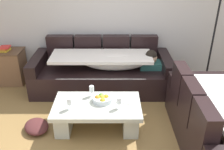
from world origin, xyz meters
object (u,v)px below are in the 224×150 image
at_px(couch_along_wall, 105,72).
at_px(wine_glass_near_left, 70,102).
at_px(side_cabinet, 6,67).
at_px(wine_glass_near_right, 119,101).
at_px(open_magazine, 125,99).
at_px(couch_near_window, 216,123).
at_px(wine_glass_far_back, 92,89).
at_px(coffee_table, 98,113).
at_px(floor_lamp, 214,28).
at_px(book_stack_on_cabinet, 5,49).
at_px(fruit_bowl, 103,99).
at_px(crumpled_garment, 37,126).

height_order(couch_along_wall, wine_glass_near_left, couch_along_wall).
bearing_deg(side_cabinet, wine_glass_near_right, -34.73).
height_order(wine_glass_near_left, open_magazine, wine_glass_near_left).
relative_size(couch_near_window, wine_glass_far_back, 10.68).
bearing_deg(couch_near_window, coffee_table, 77.01).
xyz_separation_m(couch_along_wall, wine_glass_near_left, (-0.41, -1.24, 0.17)).
distance_m(coffee_table, floor_lamp, 2.38).
relative_size(couch_near_window, coffee_table, 1.48).
bearing_deg(coffee_table, wine_glass_far_back, 111.46).
height_order(couch_along_wall, book_stack_on_cabinet, couch_along_wall).
xyz_separation_m(couch_near_window, wine_glass_far_back, (-1.59, 0.56, 0.16)).
bearing_deg(fruit_bowl, floor_lamp, 30.86).
bearing_deg(wine_glass_far_back, crumpled_garment, -159.56).
xyz_separation_m(fruit_bowl, book_stack_on_cabinet, (-1.80, 1.27, 0.26)).
height_order(couch_along_wall, side_cabinet, couch_along_wall).
height_order(fruit_bowl, book_stack_on_cabinet, book_stack_on_cabinet).
height_order(couch_near_window, fruit_bowl, couch_near_window).
distance_m(coffee_table, book_stack_on_cabinet, 2.23).
distance_m(wine_glass_near_left, open_magazine, 0.78).
distance_m(wine_glass_near_right, book_stack_on_cabinet, 2.49).
height_order(fruit_bowl, wine_glass_far_back, wine_glass_far_back).
xyz_separation_m(wine_glass_near_right, open_magazine, (0.09, 0.21, -0.11)).
xyz_separation_m(open_magazine, crumpled_garment, (-1.24, -0.19, -0.33)).
relative_size(open_magazine, book_stack_on_cabinet, 1.24).
distance_m(side_cabinet, crumpled_garment, 1.73).
distance_m(couch_along_wall, fruit_bowl, 1.06).
distance_m(couch_along_wall, wine_glass_far_back, 0.94).
xyz_separation_m(couch_near_window, side_cabinet, (-3.30, 1.70, -0.01)).
relative_size(fruit_bowl, open_magazine, 1.00).
relative_size(couch_along_wall, side_cabinet, 3.36).
height_order(coffee_table, wine_glass_near_right, wine_glass_near_right).
distance_m(couch_near_window, wine_glass_near_right, 1.25).
bearing_deg(wine_glass_far_back, floor_lamp, 25.73).
distance_m(wine_glass_near_right, open_magazine, 0.26).
bearing_deg(wine_glass_near_left, wine_glass_near_right, 1.59).
relative_size(wine_glass_far_back, book_stack_on_cabinet, 0.74).
xyz_separation_m(couch_along_wall, wine_glass_far_back, (-0.15, -0.92, 0.17)).
bearing_deg(open_magazine, fruit_bowl, -153.30).
xyz_separation_m(wine_glass_far_back, book_stack_on_cabinet, (-1.64, 1.14, 0.19)).
distance_m(wine_glass_far_back, open_magazine, 0.49).
height_order(open_magazine, crumpled_garment, open_magazine).
relative_size(fruit_bowl, wine_glass_near_right, 1.69).
bearing_deg(open_magazine, coffee_table, -143.71).
xyz_separation_m(wine_glass_near_right, side_cabinet, (-2.09, 1.45, -0.17)).
height_order(coffee_table, wine_glass_near_left, wine_glass_near_left).
bearing_deg(coffee_table, book_stack_on_cabinet, 142.03).
bearing_deg(wine_glass_far_back, book_stack_on_cabinet, 145.33).
distance_m(fruit_bowl, book_stack_on_cabinet, 2.22).
distance_m(couch_near_window, crumpled_garment, 2.39).
bearing_deg(coffee_table, fruit_bowl, 46.53).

